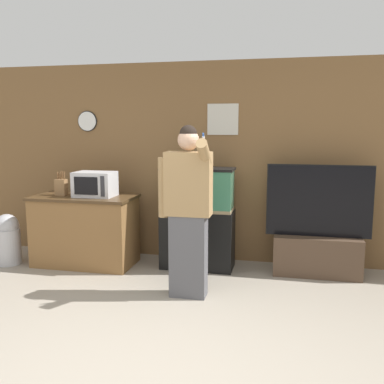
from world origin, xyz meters
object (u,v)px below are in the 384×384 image
Objects in this scene: counter_island at (85,230)px; knife_block at (61,187)px; aquarium_on_stand at (198,218)px; trash_bin at (8,239)px; person_standing at (187,209)px; tv_on_stand at (317,243)px; microwave at (95,184)px.

counter_island is 4.15× the size of knife_block.
aquarium_on_stand reaches higher than knife_block.
aquarium_on_stand is at bearing 6.15° from knife_block.
aquarium_on_stand is at bearing 9.01° from trash_bin.
trash_bin is at bearing -168.16° from counter_island.
tv_on_stand is at bearing 35.39° from person_standing.
counter_island is at bearing 153.89° from person_standing.
aquarium_on_stand is at bearing 95.15° from person_standing.
microwave is 2.83m from tv_on_stand.
tv_on_stand is 3.91m from trash_bin.
counter_island is at bearing 11.84° from trash_bin.
knife_block is at bearing -178.99° from microwave.
trash_bin is at bearing -169.87° from microwave.
knife_block is 3.27m from tv_on_stand.
person_standing reaches higher than counter_island.
tv_on_stand is 2.02× the size of trash_bin.
microwave is 0.39× the size of aquarium_on_stand.
knife_block is (-0.46, -0.01, -0.05)m from microwave.
microwave is at bearing 10.13° from trash_bin.
microwave is 1.37m from trash_bin.
microwave reaches higher than counter_island.
trash_bin is (-2.43, -0.39, -0.30)m from aquarium_on_stand.
knife_block is at bearing 158.08° from person_standing.
counter_island is at bearing 1.98° from knife_block.
knife_block is at bearing 16.06° from trash_bin.
microwave is 1.59× the size of knife_block.
aquarium_on_stand is 0.71× the size of person_standing.
knife_block is at bearing -178.02° from counter_island.
microwave is 0.28× the size of person_standing.
knife_block is (-0.31, -0.01, 0.56)m from counter_island.
microwave reaches higher than trash_bin.
tv_on_stand is at bearing 6.34° from trash_bin.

